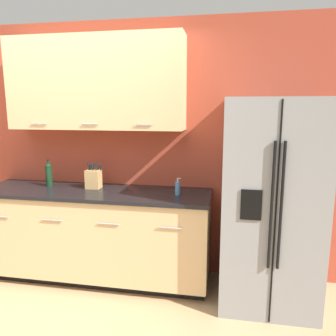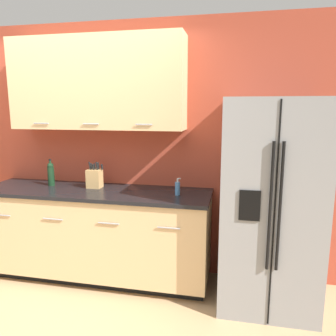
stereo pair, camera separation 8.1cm
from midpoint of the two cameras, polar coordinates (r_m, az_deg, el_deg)
wall_back at (r=3.58m, az=-12.53°, el=6.18°), size 10.00×0.39×2.60m
counter_unit at (r=3.49m, az=-11.76°, el=-11.07°), size 2.33×0.64×0.93m
refrigerator at (r=3.02m, az=18.00°, el=-6.01°), size 0.82×0.79×1.82m
knife_block at (r=3.41m, az=-12.00°, el=-1.74°), size 0.16×0.12×0.27m
wine_bottle at (r=3.63m, az=-19.13°, el=-0.90°), size 0.07×0.07×0.28m
soap_dispenser at (r=3.07m, az=2.43°, el=-3.54°), size 0.05×0.05×0.16m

